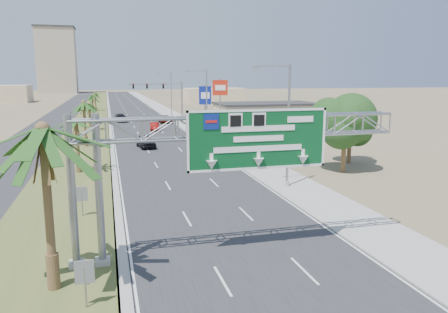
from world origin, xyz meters
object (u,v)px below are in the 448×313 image
car_mid_lane (155,127)px  car_far (121,118)px  signal_mast (171,99)px  sign_gantry (226,138)px  pole_sign_red_far (205,95)px  car_left_lane (146,142)px  store_building (266,115)px  pole_sign_blue (205,97)px  palm_near (42,130)px  pole_sign_red_near (220,91)px  car_right_lane (166,119)px

car_mid_lane → car_far: (-5.03, 16.24, 0.05)m
signal_mast → car_far: signal_mast is taller
sign_gantry → pole_sign_red_far: 61.28m
car_mid_lane → car_far: 17.00m
car_left_lane → pole_sign_red_far: (13.23, 24.43, 4.78)m
store_building → pole_sign_blue: pole_sign_blue is taller
palm_near → signal_mast: (14.37, 63.97, -2.08)m
palm_near → pole_sign_red_near: 53.06m
car_right_lane → pole_sign_red_far: pole_sign_red_far is taller
signal_mast → pole_sign_red_near: (5.69, -14.86, 1.97)m
palm_near → store_building: size_ratio=0.46×
car_far → car_mid_lane: bearing=-80.7°
car_right_lane → car_far: size_ratio=1.00×
sign_gantry → pole_sign_red_near: bearing=75.8°
pole_sign_red_near → pole_sign_red_far: size_ratio=1.22×
palm_near → pole_sign_red_far: 65.25m
car_far → pole_sign_red_far: pole_sign_red_far is taller
car_mid_lane → pole_sign_blue: bearing=-17.4°
car_right_lane → signal_mast: bearing=-78.6°
sign_gantry → car_left_lane: (-0.96, 35.61, -5.25)m
sign_gantry → car_right_lane: 66.02m
palm_near → pole_sign_blue: 55.45m
pole_sign_blue → store_building: bearing=23.8°
sign_gantry → palm_near: palm_near is taller
car_left_lane → car_mid_lane: bearing=72.8°
pole_sign_red_near → pole_sign_red_far: pole_sign_red_near is taller
car_right_lane → pole_sign_blue: size_ratio=0.67×
pole_sign_red_near → palm_near: bearing=-112.2°
store_building → car_far: 29.43m
sign_gantry → car_far: bearing=92.4°
signal_mast → pole_sign_red_far: 6.40m
pole_sign_red_far → car_mid_lane: bearing=-147.5°
car_right_lane → pole_sign_red_far: 10.00m
car_left_lane → pole_sign_red_near: 18.34m
car_left_lane → car_mid_lane: size_ratio=1.12×
pole_sign_red_near → car_far: bearing=123.4°
car_far → pole_sign_red_near: bearing=-64.5°
pole_sign_red_near → car_left_lane: bearing=-138.0°
pole_sign_red_far → car_far: bearing=147.4°
sign_gantry → pole_sign_red_far: bearing=78.5°
signal_mast → car_left_lane: signal_mast is taller
car_left_lane → car_right_lane: size_ratio=0.92×
car_left_lane → pole_sign_red_near: size_ratio=0.54×
car_left_lane → store_building: bearing=32.8°
sign_gantry → car_left_lane: sign_gantry is taller
car_far → pole_sign_blue: bearing=-63.7°
store_building → car_far: size_ratio=3.47×
car_left_lane → sign_gantry: bearing=-96.1°
sign_gantry → signal_mast: signal_mast is taller
pole_sign_blue → signal_mast: bearing=108.7°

